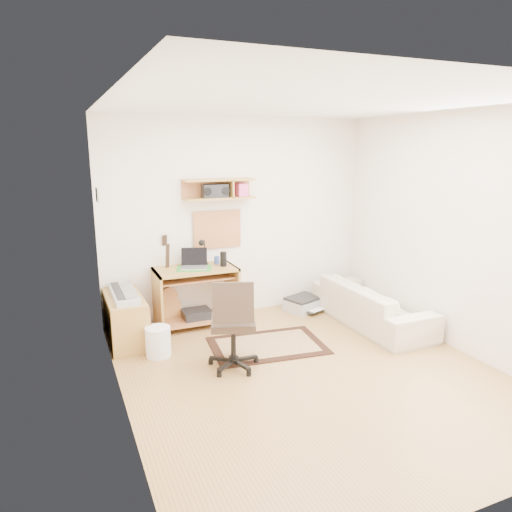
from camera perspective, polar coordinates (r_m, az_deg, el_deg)
name	(u,v)px	position (r m, az deg, el deg)	size (l,w,h in m)	color
floor	(311,374)	(4.89, 6.68, -14.01)	(3.60, 4.00, 0.01)	#A47B44
ceiling	(319,102)	(4.37, 7.63, 18.06)	(3.60, 4.00, 0.01)	white
back_wall	(238,218)	(6.24, -2.20, 4.65)	(3.60, 0.01, 2.60)	white
left_wall	(117,266)	(3.89, -16.54, -1.13)	(0.01, 4.00, 2.60)	white
right_wall	(459,233)	(5.58, 23.38, 2.55)	(0.01, 4.00, 2.60)	white
wall_shelf	(219,189)	(5.97, -4.50, 8.10)	(0.90, 0.25, 0.26)	#B68940
cork_board	(217,229)	(6.14, -4.73, 3.24)	(0.64, 0.03, 0.49)	tan
wall_photo	(97,195)	(5.30, -18.67, 7.03)	(0.02, 0.20, 0.15)	#4C8CBF
desk	(196,297)	(5.98, -7.26, -4.94)	(1.00, 0.55, 0.75)	#B68940
laptop	(194,259)	(5.82, -7.55, -0.36)	(0.32, 0.32, 0.24)	silver
speaker	(223,259)	(5.91, -3.97, -0.37)	(0.08, 0.08, 0.18)	black
desk_lamp	(205,252)	(6.02, -6.25, 0.51)	(0.11, 0.11, 0.33)	black
pencil_cup	(217,260)	(6.05, -4.78, -0.50)	(0.07, 0.07, 0.10)	#35509F
boombox	(215,191)	(5.95, -5.00, 7.88)	(0.32, 0.15, 0.16)	black
rug	(267,345)	(5.46, 1.38, -10.76)	(1.27, 0.85, 0.02)	tan
task_chair	(233,323)	(4.80, -2.79, -8.06)	(0.50, 0.50, 0.98)	#34281F
cabinet	(125,319)	(5.69, -15.55, -7.37)	(0.40, 0.90, 0.55)	#B68940
music_keyboard	(124,293)	(5.59, -15.74, -4.39)	(0.26, 0.82, 0.07)	#B2B5BA
guitar	(168,281)	(5.98, -10.56, -3.04)	(0.31, 0.19, 1.16)	#B87538
waste_basket	(158,342)	(5.27, -11.78, -10.13)	(0.27, 0.27, 0.33)	white
printer	(303,304)	(6.59, 5.76, -5.83)	(0.47, 0.37, 0.18)	#A5A8AA
sofa	(371,298)	(6.17, 13.82, -4.91)	(1.79, 0.52, 0.70)	beige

